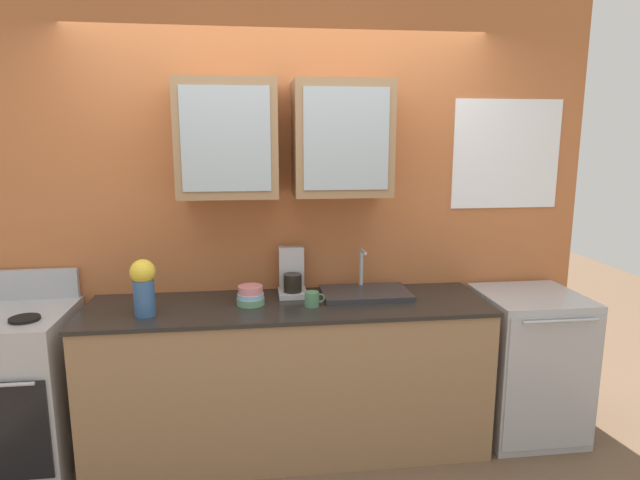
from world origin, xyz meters
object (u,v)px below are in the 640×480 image
Objects in this scene: cup_near_sink at (312,299)px; stove_range at (15,390)px; dishwasher at (527,363)px; coffee_maker at (292,277)px; sink_faucet at (365,292)px; bowl_stack at (251,296)px; vase at (144,285)px.

stove_range is at bearing 177.75° from cup_near_sink.
stove_range is 1.20× the size of dishwasher.
stove_range is 1.75m from cup_near_sink.
cup_near_sink is 0.40× the size of coffee_maker.
sink_faucet is 0.39m from cup_near_sink.
sink_faucet is at bearing 173.93° from dishwasher.
dishwasher is at bearing 2.58° from cup_near_sink.
sink_faucet is 3.30× the size of bowl_stack.
coffee_maker is at bearing 169.23° from sink_faucet.
coffee_maker reaches higher than bowl_stack.
dishwasher is (2.30, 0.11, -0.63)m from vase.
sink_faucet is 0.58× the size of dishwasher.
bowl_stack is 1.80m from dishwasher.
stove_range is 6.77× the size of bowl_stack.
vase is at bearing -177.26° from cup_near_sink.
cup_near_sink is (1.68, -0.07, 0.49)m from stove_range.
vase reaches higher than cup_near_sink.
bowl_stack is 0.18× the size of dishwasher.
vase is 2.67× the size of cup_near_sink.
cup_near_sink reaches higher than dishwasher.
sink_faucet is 4.54× the size of cup_near_sink.
cup_near_sink is 0.13× the size of dishwasher.
dishwasher is at bearing -0.57° from bowl_stack.
stove_range is 2.05× the size of sink_faucet.
vase is at bearing -8.23° from stove_range.
sink_faucet is at bearing 2.97° from stove_range.
bowl_stack is 0.52× the size of vase.
sink_faucet reaches higher than cup_near_sink.
vase is at bearing -170.36° from sink_faucet.
sink_faucet reaches higher than bowl_stack.
dishwasher is (1.38, 0.06, -0.50)m from cup_near_sink.
dishwasher is (1.73, -0.02, -0.51)m from bowl_stack.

